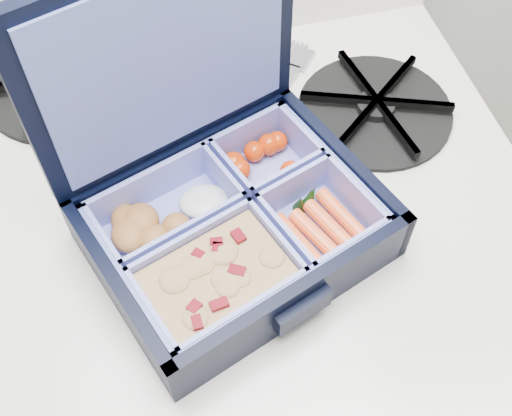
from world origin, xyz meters
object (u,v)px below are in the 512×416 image
object	(u,v)px
bento_box	(236,227)
burner_grate	(376,105)
stove	(250,354)
fork	(264,115)

from	to	relation	value
bento_box	burner_grate	distance (m)	0.21
stove	bento_box	xyz separation A→B (m)	(-0.02, -0.05, 0.43)
burner_grate	fork	xyz separation A→B (m)	(-0.11, 0.02, -0.01)
fork	burner_grate	bearing A→B (deg)	28.99
bento_box	stove	bearing A→B (deg)	46.66
stove	bento_box	size ratio (longest dim) A/B	3.43
stove	burner_grate	xyz separation A→B (m)	(0.15, 0.07, 0.42)
bento_box	burner_grate	size ratio (longest dim) A/B	1.48
stove	fork	xyz separation A→B (m)	(0.04, 0.09, 0.41)
stove	burner_grate	world-z (taller)	burner_grate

